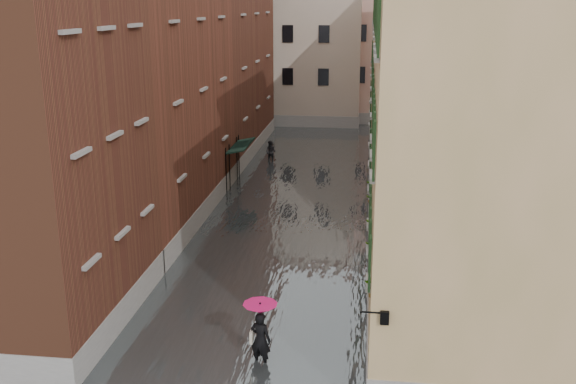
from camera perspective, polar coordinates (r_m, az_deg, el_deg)
The scene contains 16 objects.
ground at distance 23.40m, azimuth -2.92°, elevation -10.18°, with size 120.00×120.00×0.00m, color slate.
floodwater at distance 35.35m, azimuth 0.70°, elevation -0.60°, with size 10.00×60.00×0.20m, color #4E5557.
building_left_near at distance 21.83m, azimuth -22.62°, elevation 4.67°, with size 6.00×8.00×13.00m, color brown.
building_left_mid at distance 31.75m, azimuth -12.89°, elevation 8.41°, with size 6.00×14.00×12.50m, color brown.
building_left_far at distance 45.98m, azimuth -6.58°, elevation 12.05°, with size 6.00×16.00×14.00m, color brown.
building_right_near at distance 19.45m, azimuth 16.52°, elevation 1.67°, with size 6.00×8.00×11.50m, color #A18953.
building_right_mid at distance 30.02m, azimuth 13.41°, elevation 8.41°, with size 6.00×14.00×13.00m, color tan.
building_right_far at distance 44.94m, azimuth 11.39°, elevation 10.13°, with size 6.00×16.00×11.50m, color #A18953.
building_end_cream at distance 59.10m, azimuth 0.54°, elevation 12.64°, with size 12.00×9.00×13.00m, color #C5B19D.
building_end_pink at distance 60.78m, azimuth 9.41°, elevation 12.06°, with size 10.00×9.00×12.00m, color #C9A38D.
awning_near at distance 37.01m, azimuth -4.35°, elevation 3.93°, with size 1.09×3.10×2.80m.
awning_far at distance 37.72m, azimuth -4.14°, elevation 4.17°, with size 1.09×2.77×2.80m.
wall_lantern at distance 16.40m, azimuth 8.51°, elevation -10.89°, with size 0.71×0.22×0.35m.
window_planters at distance 22.15m, azimuth 7.71°, elevation -2.05°, with size 0.59×10.77×0.84m.
pedestrian_main at distance 19.35m, azimuth -2.47°, elevation -11.99°, with size 1.03×1.03×2.06m.
pedestrian_far at distance 43.45m, azimuth -1.54°, elevation 3.57°, with size 0.75×0.58×1.54m, color black.
Camera 1 is at (3.74, -20.57, 10.51)m, focal length 40.00 mm.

